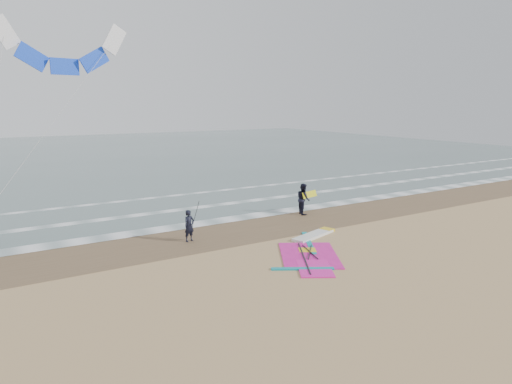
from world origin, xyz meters
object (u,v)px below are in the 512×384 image
person_standing (189,226)px  surf_kite (63,52)px  windsurf_rig (312,249)px  person_walking (303,199)px

person_standing → surf_kite: surf_kite is taller
windsurf_rig → surf_kite: size_ratio=0.62×
person_walking → surf_kite: surf_kite is taller
person_standing → surf_kite: size_ratio=0.16×
person_standing → person_walking: (8.21, 1.61, 0.16)m
person_standing → person_walking: person_walking is taller
surf_kite → person_walking: bearing=-23.7°
windsurf_rig → person_standing: person_standing is taller
windsurf_rig → person_walking: size_ratio=3.18×
person_standing → person_walking: bearing=-5.0°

